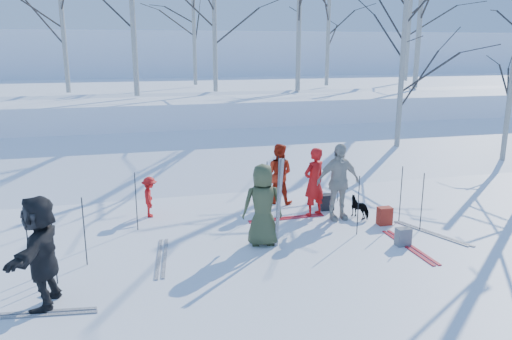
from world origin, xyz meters
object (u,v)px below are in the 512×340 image
object	(u,v)px
backpack_dark	(326,202)
skier_olive_center	(263,205)
skier_grey_west	(41,251)
skier_cream_east	(338,182)
skier_red_seated	(150,197)
backpack_grey	(403,237)
backpack_red	(385,216)
dog	(360,207)
skier_red_north	(314,182)
skier_redor_behind	(278,174)

from	to	relation	value
backpack_dark	skier_olive_center	bearing A→B (deg)	-140.36
skier_grey_west	skier_cream_east	bearing A→B (deg)	123.19
skier_red_seated	backpack_dark	distance (m)	4.41
skier_grey_west	backpack_grey	distance (m)	6.94
skier_olive_center	backpack_red	distance (m)	3.16
backpack_grey	dog	bearing A→B (deg)	92.47
skier_red_north	skier_cream_east	bearing A→B (deg)	115.85
backpack_red	backpack_grey	bearing A→B (deg)	-101.25
dog	backpack_red	bearing A→B (deg)	91.37
skier_red_north	skier_cream_east	xyz separation A→B (m)	(0.45, -0.40, 0.08)
skier_olive_center	skier_grey_west	xyz separation A→B (m)	(-4.04, -1.53, 0.05)
skier_cream_east	backpack_grey	xyz separation A→B (m)	(0.67, -1.89, -0.73)
skier_red_north	backpack_dark	world-z (taller)	skier_red_north
skier_redor_behind	skier_red_seated	bearing A→B (deg)	35.42
skier_cream_east	backpack_dark	xyz separation A→B (m)	(0.02, 0.71, -0.72)
skier_red_seated	dog	world-z (taller)	skier_red_seated
skier_grey_west	backpack_dark	bearing A→B (deg)	128.43
skier_red_north	skier_grey_west	world-z (taller)	skier_grey_west
dog	backpack_dark	size ratio (longest dim) A/B	1.51
backpack_red	backpack_grey	distance (m)	1.26
skier_red_seated	skier_cream_east	distance (m)	4.55
dog	backpack_dark	bearing A→B (deg)	-79.69
skier_cream_east	skier_grey_west	size ratio (longest dim) A/B	1.01
backpack_red	skier_olive_center	bearing A→B (deg)	-171.82
skier_grey_west	dog	xyz separation A→B (m)	(6.78, 2.58, -0.66)
skier_olive_center	backpack_red	xyz separation A→B (m)	(3.06, 0.44, -0.65)
skier_olive_center	skier_cream_east	distance (m)	2.41
skier_red_seated	skier_cream_east	world-z (taller)	skier_cream_east
backpack_grey	skier_olive_center	bearing A→B (deg)	164.26
skier_redor_behind	skier_red_seated	xyz separation A→B (m)	(-3.34, -0.27, -0.30)
backpack_grey	backpack_dark	world-z (taller)	backpack_dark
skier_olive_center	skier_grey_west	world-z (taller)	skier_grey_west
backpack_dark	skier_cream_east	bearing A→B (deg)	-91.97
skier_grey_west	backpack_dark	world-z (taller)	skier_grey_west
skier_cream_east	backpack_dark	size ratio (longest dim) A/B	4.61
backpack_red	backpack_grey	xyz separation A→B (m)	(-0.25, -1.24, -0.02)
skier_red_seated	dog	bearing A→B (deg)	-101.92
dog	skier_redor_behind	bearing A→B (deg)	-72.07
skier_olive_center	skier_red_seated	distance (m)	3.26
skier_red_north	backpack_red	world-z (taller)	skier_red_north
backpack_grey	skier_red_seated	bearing A→B (deg)	147.53
skier_red_seated	skier_olive_center	bearing A→B (deg)	-134.28
skier_red_seated	skier_grey_west	size ratio (longest dim) A/B	0.54
skier_red_north	backpack_dark	distance (m)	0.86
skier_olive_center	skier_redor_behind	distance (m)	2.90
dog	backpack_grey	distance (m)	1.85
backpack_red	backpack_dark	xyz separation A→B (m)	(-0.89, 1.36, -0.01)
backpack_grey	skier_red_north	bearing A→B (deg)	116.13
skier_redor_behind	skier_grey_west	bearing A→B (deg)	69.68
skier_red_north	skier_redor_behind	size ratio (longest dim) A/B	1.06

